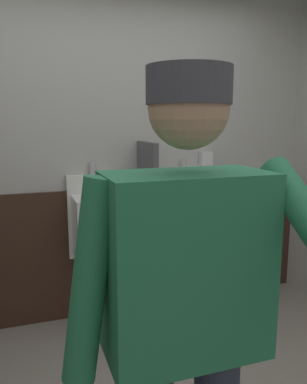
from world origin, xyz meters
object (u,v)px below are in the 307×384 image
object	(u,v)px
urinal_middle	(188,218)
urinal_left	(97,226)
person	(186,315)
soap_dispenser	(206,162)

from	to	relation	value
urinal_middle	urinal_left	bearing A→B (deg)	180.00
person	soap_dispenser	size ratio (longest dim) A/B	9.39
urinal_middle	person	world-z (taller)	person
person	urinal_middle	bearing A→B (deg)	65.55
urinal_middle	soap_dispenser	distance (m)	0.49
person	soap_dispenser	bearing A→B (deg)	62.05
urinal_left	person	size ratio (longest dim) A/B	0.73
urinal_middle	soap_dispenser	xyz separation A→B (m)	(0.20, 0.12, 0.43)
urinal_left	urinal_middle	bearing A→B (deg)	0.00
urinal_left	soap_dispenser	size ratio (longest dim) A/B	6.89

